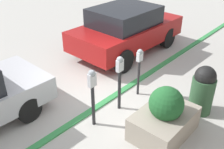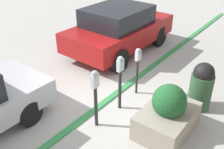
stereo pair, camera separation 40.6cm
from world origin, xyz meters
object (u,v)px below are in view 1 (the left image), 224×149
parking_meter_middle (139,63)px  planter_box (165,117)px  parked_car_middle (126,29)px  parking_meter_second (120,75)px  parking_meter_nearest (92,89)px  trash_bin (203,90)px

parking_meter_middle → planter_box: bearing=-123.5°
planter_box → parked_car_middle: parked_car_middle is taller
parking_meter_middle → planter_box: (-0.87, -1.31, -0.48)m
parking_meter_second → parking_meter_middle: size_ratio=1.08×
parking_meter_nearest → trash_bin: (2.02, -1.56, -0.33)m
parked_car_middle → trash_bin: size_ratio=3.42×
planter_box → trash_bin: trash_bin is taller
parking_meter_middle → parked_car_middle: bearing=45.4°
parked_car_middle → trash_bin: 3.82m
trash_bin → parked_car_middle: bearing=66.3°
parking_meter_middle → trash_bin: parking_meter_middle is taller
trash_bin → parking_meter_nearest: bearing=142.4°
parking_meter_nearest → planter_box: 1.61m
parking_meter_second → planter_box: (-0.07, -1.29, -0.50)m
parking_meter_second → parked_car_middle: 3.36m
parking_meter_second → parking_meter_middle: 0.80m
trash_bin → planter_box: bearing=169.6°
parking_meter_second → trash_bin: 1.96m
planter_box → trash_bin: size_ratio=1.17×
planter_box → parking_meter_middle: bearing=56.5°
parking_meter_nearest → parking_meter_second: (0.84, -0.04, 0.00)m
planter_box → parked_car_middle: (2.79, 3.26, 0.40)m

